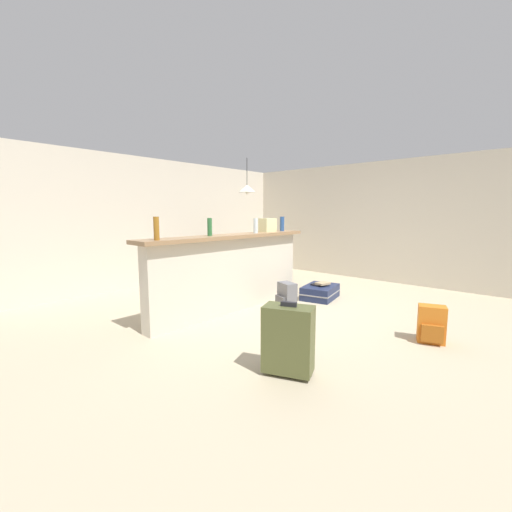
{
  "coord_description": "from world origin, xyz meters",
  "views": [
    {
      "loc": [
        -3.98,
        -2.97,
        1.45
      ],
      "look_at": [
        -0.07,
        0.51,
        0.76
      ],
      "focal_mm": 23.45,
      "sensor_mm": 36.0,
      "label": 1
    }
  ],
  "objects_px": {
    "grocery_bag": "(268,225)",
    "book_stack": "(321,284)",
    "bottle_amber": "(156,228)",
    "bottle_blue": "(282,224)",
    "suitcase_upright_olive": "(288,339)",
    "suitcase_flat_navy": "(320,292)",
    "backpack_grey": "(287,297)",
    "pendant_lamp": "(247,188)",
    "backpack_orange": "(432,325)",
    "dining_chair_near_partition": "(272,262)",
    "dining_chair_far_side": "(232,256)",
    "dining_table": "(252,252)",
    "bottle_clear": "(256,226)",
    "bottle_green": "(210,227)"
  },
  "relations": [
    {
      "from": "bottle_amber",
      "to": "bottle_green",
      "type": "xyz_separation_m",
      "value": [
        0.88,
        0.1,
        -0.01
      ]
    },
    {
      "from": "grocery_bag",
      "to": "suitcase_upright_olive",
      "type": "relative_size",
      "value": 0.39
    },
    {
      "from": "backpack_orange",
      "to": "book_stack",
      "type": "relative_size",
      "value": 1.49
    },
    {
      "from": "bottle_amber",
      "to": "bottle_blue",
      "type": "height_order",
      "value": "bottle_amber"
    },
    {
      "from": "bottle_amber",
      "to": "book_stack",
      "type": "xyz_separation_m",
      "value": [
        2.76,
        -0.53,
        -1.02
      ]
    },
    {
      "from": "dining_chair_far_side",
      "to": "bottle_amber",
      "type": "bearing_deg",
      "value": -149.02
    },
    {
      "from": "bottle_blue",
      "to": "suitcase_flat_navy",
      "type": "distance_m",
      "value": 1.33
    },
    {
      "from": "dining_chair_far_side",
      "to": "suitcase_upright_olive",
      "type": "height_order",
      "value": "dining_chair_far_side"
    },
    {
      "from": "pendant_lamp",
      "to": "backpack_orange",
      "type": "height_order",
      "value": "pendant_lamp"
    },
    {
      "from": "bottle_clear",
      "to": "bottle_green",
      "type": "bearing_deg",
      "value": 174.27
    },
    {
      "from": "suitcase_upright_olive",
      "to": "pendant_lamp",
      "type": "bearing_deg",
      "value": 48.69
    },
    {
      "from": "bottle_amber",
      "to": "suitcase_flat_navy",
      "type": "distance_m",
      "value": 3.04
    },
    {
      "from": "bottle_amber",
      "to": "bottle_green",
      "type": "bearing_deg",
      "value": 6.34
    },
    {
      "from": "bottle_amber",
      "to": "backpack_grey",
      "type": "relative_size",
      "value": 0.64
    },
    {
      "from": "pendant_lamp",
      "to": "backpack_orange",
      "type": "bearing_deg",
      "value": -103.52
    },
    {
      "from": "bottle_green",
      "to": "backpack_grey",
      "type": "xyz_separation_m",
      "value": [
        0.93,
        -0.62,
        -1.05
      ]
    },
    {
      "from": "grocery_bag",
      "to": "backpack_orange",
      "type": "bearing_deg",
      "value": -94.85
    },
    {
      "from": "dining_chair_near_partition",
      "to": "backpack_orange",
      "type": "height_order",
      "value": "dining_chair_near_partition"
    },
    {
      "from": "bottle_green",
      "to": "bottle_clear",
      "type": "height_order",
      "value": "bottle_green"
    },
    {
      "from": "bottle_clear",
      "to": "grocery_bag",
      "type": "xyz_separation_m",
      "value": [
        0.4,
        0.1,
        -0.0
      ]
    },
    {
      "from": "dining_chair_near_partition",
      "to": "backpack_grey",
      "type": "height_order",
      "value": "dining_chair_near_partition"
    },
    {
      "from": "dining_table",
      "to": "book_stack",
      "type": "xyz_separation_m",
      "value": [
        -0.09,
        -1.67,
        -0.4
      ]
    },
    {
      "from": "bottle_green",
      "to": "dining_chair_far_side",
      "type": "relative_size",
      "value": 0.26
    },
    {
      "from": "dining_table",
      "to": "book_stack",
      "type": "height_order",
      "value": "dining_table"
    },
    {
      "from": "bottle_clear",
      "to": "dining_chair_far_side",
      "type": "bearing_deg",
      "value": 55.85
    },
    {
      "from": "suitcase_upright_olive",
      "to": "book_stack",
      "type": "relative_size",
      "value": 2.37
    },
    {
      "from": "suitcase_flat_navy",
      "to": "book_stack",
      "type": "xyz_separation_m",
      "value": [
        0.0,
        -0.0,
        0.14
      ]
    },
    {
      "from": "bottle_amber",
      "to": "bottle_blue",
      "type": "xyz_separation_m",
      "value": [
        2.47,
        0.08,
        -0.01
      ]
    },
    {
      "from": "pendant_lamp",
      "to": "suitcase_upright_olive",
      "type": "distance_m",
      "value": 4.17
    },
    {
      "from": "suitcase_flat_navy",
      "to": "grocery_bag",
      "type": "bearing_deg",
      "value": 135.32
    },
    {
      "from": "dining_chair_near_partition",
      "to": "backpack_grey",
      "type": "xyz_separation_m",
      "value": [
        -0.98,
        -1.08,
        -0.31
      ]
    },
    {
      "from": "bottle_blue",
      "to": "backpack_orange",
      "type": "distance_m",
      "value": 2.81
    },
    {
      "from": "dining_table",
      "to": "grocery_bag",
      "type": "bearing_deg",
      "value": -125.47
    },
    {
      "from": "suitcase_flat_navy",
      "to": "backpack_grey",
      "type": "relative_size",
      "value": 2.09
    },
    {
      "from": "suitcase_flat_navy",
      "to": "book_stack",
      "type": "distance_m",
      "value": 0.14
    },
    {
      "from": "grocery_bag",
      "to": "book_stack",
      "type": "height_order",
      "value": "grocery_bag"
    },
    {
      "from": "backpack_orange",
      "to": "book_stack",
      "type": "xyz_separation_m",
      "value": [
        0.86,
        1.94,
        0.05
      ]
    },
    {
      "from": "dining_chair_far_side",
      "to": "backpack_orange",
      "type": "xyz_separation_m",
      "value": [
        -0.98,
        -4.2,
        -0.31
      ]
    },
    {
      "from": "bottle_blue",
      "to": "backpack_grey",
      "type": "distance_m",
      "value": 1.38
    },
    {
      "from": "suitcase_upright_olive",
      "to": "bottle_clear",
      "type": "bearing_deg",
      "value": 49.19
    },
    {
      "from": "bottle_blue",
      "to": "suitcase_flat_navy",
      "type": "xyz_separation_m",
      "value": [
        0.29,
        -0.61,
        -1.14
      ]
    },
    {
      "from": "backpack_orange",
      "to": "book_stack",
      "type": "distance_m",
      "value": 2.12
    },
    {
      "from": "pendant_lamp",
      "to": "backpack_grey",
      "type": "height_order",
      "value": "pendant_lamp"
    },
    {
      "from": "bottle_clear",
      "to": "dining_chair_near_partition",
      "type": "bearing_deg",
      "value": 26.92
    },
    {
      "from": "grocery_bag",
      "to": "dining_table",
      "type": "height_order",
      "value": "grocery_bag"
    },
    {
      "from": "bottle_clear",
      "to": "pendant_lamp",
      "type": "xyz_separation_m",
      "value": [
        1.06,
        1.18,
        0.67
      ]
    },
    {
      "from": "dining_chair_far_side",
      "to": "backpack_grey",
      "type": "distance_m",
      "value": 2.51
    },
    {
      "from": "suitcase_flat_navy",
      "to": "bottle_clear",
      "type": "bearing_deg",
      "value": 152.77
    },
    {
      "from": "bottle_clear",
      "to": "book_stack",
      "type": "distance_m",
      "value": 1.54
    },
    {
      "from": "bottle_green",
      "to": "dining_table",
      "type": "bearing_deg",
      "value": 27.82
    }
  ]
}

